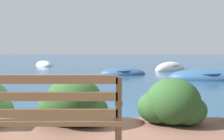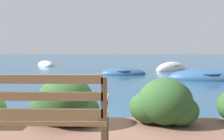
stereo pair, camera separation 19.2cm
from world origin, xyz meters
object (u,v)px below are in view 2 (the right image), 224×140
Objects in this scene: rowboat_nearest at (208,78)px; rowboat_far at (171,69)px; rowboat_mid at (123,73)px; park_bench at (32,113)px; rowboat_outer at (46,65)px.

rowboat_far is (-0.66, 4.15, 0.00)m from rowboat_nearest.
park_bench is at bearing -98.59° from rowboat_mid.
rowboat_mid is at bearing 78.18° from park_bench.
rowboat_far is (4.21, 12.22, -0.63)m from park_bench.
rowboat_mid is 7.87m from rowboat_outer.
rowboat_far reaches higher than rowboat_mid.
park_bench is 12.94m from rowboat_far.
rowboat_mid is at bearing -19.37° from rowboat_nearest.
park_bench is 0.48× the size of rowboat_nearest.
rowboat_far is at bearing 36.88° from rowboat_mid.
rowboat_nearest is at bearing -124.18° from rowboat_far.
park_bench is at bearing -152.28° from rowboat_far.
rowboat_nearest is at bearing 54.33° from park_bench.
park_bench is at bearing 66.53° from rowboat_nearest.
rowboat_nearest is 1.51× the size of rowboat_mid.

